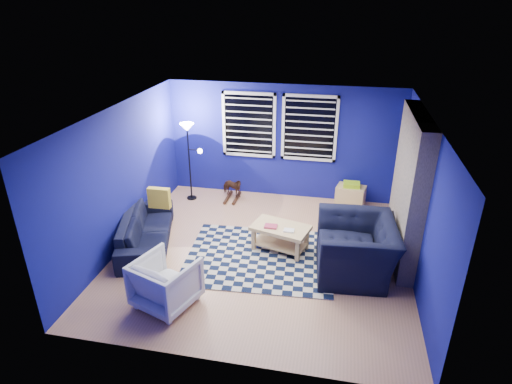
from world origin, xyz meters
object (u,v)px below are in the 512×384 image
floor_lamp (189,138)px  armchair_bent (166,282)px  armchair_big (356,248)px  cabinet (350,197)px  rocking_horse (232,187)px  sofa (146,230)px  tv (405,151)px  coffee_table (280,233)px

floor_lamp → armchair_bent: bearing=-76.7°
armchair_big → cabinet: size_ratio=2.10×
armchair_big → floor_lamp: 4.22m
rocking_horse → floor_lamp: floor_lamp is taller
armchair_bent → cabinet: (2.63, 3.73, -0.12)m
floor_lamp → sofa: bearing=-94.9°
armchair_big → floor_lamp: size_ratio=0.80×
tv → cabinet: (-0.93, 0.15, -1.14)m
armchair_big → sofa: bearing=-96.9°
armchair_big → coffee_table: (-1.29, 0.42, -0.11)m
armchair_big → tv: bearing=153.9°
coffee_table → sofa: bearing=-173.1°
sofa → armchair_big: armchair_big is taller
rocking_horse → armchair_bent: bearing=-162.8°
sofa → cabinet: 4.26m
armchair_big → armchair_bent: armchair_big is taller
armchair_bent → coffee_table: size_ratio=0.75×
tv → rocking_horse: 3.67m
tv → armchair_big: bearing=-111.1°
sofa → rocking_horse: sofa is taller
sofa → floor_lamp: (0.17, 2.00, 1.11)m
sofa → cabinet: bearing=-75.3°
tv → sofa: tv is taller
armchair_bent → coffee_table: bearing=-108.4°
tv → rocking_horse: tv is taller
sofa → rocking_horse: size_ratio=3.89×
coffee_table → rocking_horse: bearing=126.1°
coffee_table → floor_lamp: (-2.23, 1.71, 1.07)m
tv → rocking_horse: (-3.50, 0.05, -1.11)m
armchair_bent → rocking_horse: 3.63m
cabinet → armchair_bent: bearing=-112.8°
armchair_big → cabinet: bearing=176.8°
armchair_bent → floor_lamp: floor_lamp is taller
rocking_horse → tv: bearing=-72.6°
tv → coffee_table: size_ratio=0.91×
floor_lamp → rocking_horse: bearing=9.2°
tv → sofa: (-4.55, -2.09, -1.10)m
armchair_bent → cabinet: 4.56m
armchair_bent → floor_lamp: 3.73m
tv → sofa: size_ratio=0.49×
armchair_big → floor_lamp: floor_lamp is taller
armchair_big → armchair_bent: (-2.70, -1.36, -0.07)m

